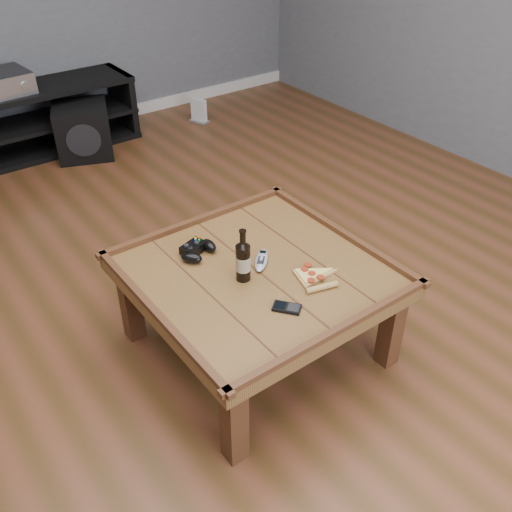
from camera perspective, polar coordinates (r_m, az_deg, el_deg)
ground at (r=2.72m, az=0.13°, el=-9.10°), size 6.00×6.00×0.00m
baseboard at (r=5.05m, az=-21.04°, el=11.35°), size 5.00×0.02×0.10m
coffee_table at (r=2.46m, az=0.14°, el=-2.57°), size 1.03×1.03×0.48m
media_console at (r=4.76m, az=-20.59°, el=12.65°), size 1.40×0.45×0.50m
beer_bottle at (r=2.32m, az=-1.30°, el=-0.39°), size 0.06×0.06×0.24m
game_controller at (r=2.52m, az=-5.88°, el=0.61°), size 0.19×0.16×0.05m
pizza_slice at (r=2.39m, az=5.73°, el=-2.10°), size 0.21×0.28×0.03m
smartphone at (r=2.23m, az=3.10°, el=-5.17°), size 0.11×0.12×0.01m
remote_control at (r=2.47m, az=0.55°, el=-0.41°), size 0.16×0.16×0.02m
subwoofer at (r=4.60m, az=-16.91°, el=11.93°), size 0.51×0.51×0.39m
game_console at (r=5.08m, az=-5.73°, el=14.18°), size 0.14×0.18×0.20m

